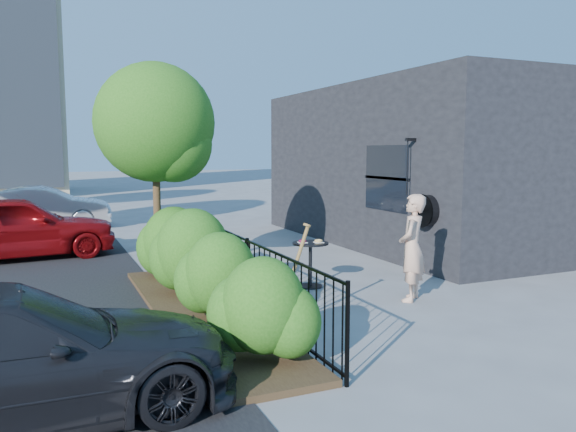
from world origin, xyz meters
name	(u,v)px	position (x,y,z in m)	size (l,w,h in m)	color
ground	(336,300)	(0.00, 0.00, 0.00)	(120.00, 120.00, 0.00)	gray
shop_building	(437,165)	(5.50, 4.50, 2.00)	(6.22, 9.00, 4.00)	black
fence	(248,274)	(-1.50, 0.00, 0.56)	(0.05, 6.05, 1.10)	black
planting_bed	(202,313)	(-2.20, 0.00, 0.04)	(1.30, 6.00, 0.08)	#382616
shrubs	(207,266)	(-2.10, 0.10, 0.70)	(1.10, 5.60, 1.24)	#256116
patio_tree	(159,130)	(-2.24, 2.76, 2.76)	(2.20, 2.20, 3.94)	#3F2B19
cafe_table	(310,256)	(-0.01, 0.92, 0.55)	(0.63, 0.63, 0.85)	black
woman	(412,248)	(1.09, -0.51, 0.85)	(0.62, 0.41, 1.71)	#DAA88D
shovel	(291,282)	(-1.26, -1.05, 0.64)	(0.50, 0.19, 1.45)	brown
car_red	(15,227)	(-4.85, 5.83, 0.72)	(1.69, 4.20, 1.43)	maroon
car_silver	(44,208)	(-4.25, 10.90, 0.65)	(1.37, 3.94, 1.30)	#AFAFB4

